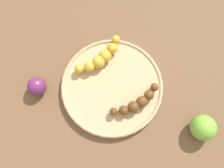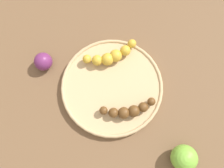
{
  "view_description": "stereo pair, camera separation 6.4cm",
  "coord_description": "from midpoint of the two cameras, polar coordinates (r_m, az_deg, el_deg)",
  "views": [
    {
      "loc": [
        0.04,
        0.18,
        0.65
      ],
      "look_at": [
        0.0,
        0.0,
        0.04
      ],
      "focal_mm": 37.79,
      "sensor_mm": 36.0,
      "label": 1
    },
    {
      "loc": [
        -0.02,
        0.18,
        0.65
      ],
      "look_at": [
        0.0,
        0.0,
        0.04
      ],
      "focal_mm": 37.79,
      "sensor_mm": 36.0,
      "label": 2
    }
  ],
  "objects": [
    {
      "name": "banana_spotted",
      "position": [
        0.67,
        2.59,
        6.4
      ],
      "size": [
        0.15,
        0.09,
        0.04
      ],
      "rotation": [
        0.0,
        0.0,
        2.05
      ],
      "color": "gold",
      "rests_on": "fruit_bowl"
    },
    {
      "name": "plum_purple",
      "position": [
        0.69,
        -13.83,
        4.86
      ],
      "size": [
        0.05,
        0.05,
        0.05
      ],
      "primitive_type": "sphere",
      "color": "#662659",
      "rests_on": "ground_plane"
    },
    {
      "name": "ground_plane",
      "position": [
        0.68,
        2.67,
        -1.36
      ],
      "size": [
        2.4,
        2.4,
        0.0
      ],
      "primitive_type": "plane",
      "color": "brown"
    },
    {
      "name": "apple_green",
      "position": [
        0.66,
        19.84,
        -17.01
      ],
      "size": [
        0.07,
        0.07,
        0.07
      ],
      "primitive_type": "sphere",
      "color": "#72B238",
      "rests_on": "ground_plane"
    },
    {
      "name": "fruit_bowl",
      "position": [
        0.67,
        2.72,
        -1.09
      ],
      "size": [
        0.29,
        0.29,
        0.02
      ],
      "color": "tan",
      "rests_on": "ground_plane"
    },
    {
      "name": "banana_overripe",
      "position": [
        0.63,
        6.89,
        -6.84
      ],
      "size": [
        0.15,
        0.07,
        0.03
      ],
      "rotation": [
        0.0,
        0.0,
        1.88
      ],
      "color": "#593819",
      "rests_on": "fruit_bowl"
    }
  ]
}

